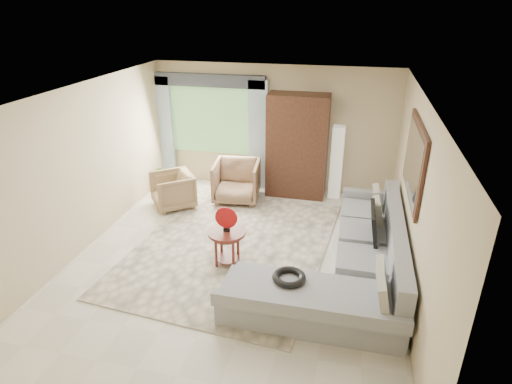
% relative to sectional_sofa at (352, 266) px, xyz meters
% --- Properties ---
extents(ground, '(6.00, 6.00, 0.00)m').
position_rel_sectional_sofa_xyz_m(ground, '(-1.78, 0.18, -0.28)').
color(ground, silver).
rests_on(ground, ground).
extents(area_rug, '(3.36, 4.26, 0.02)m').
position_rel_sectional_sofa_xyz_m(area_rug, '(-1.95, 0.57, -0.27)').
color(area_rug, beige).
rests_on(area_rug, ground).
extents(sectional_sofa, '(2.30, 3.46, 0.90)m').
position_rel_sectional_sofa_xyz_m(sectional_sofa, '(0.00, 0.00, 0.00)').
color(sectional_sofa, '#A0A2A8').
rests_on(sectional_sofa, ground).
extents(tv_screen, '(0.14, 0.74, 0.48)m').
position_rel_sectional_sofa_xyz_m(tv_screen, '(0.27, 0.55, 0.44)').
color(tv_screen, black).
rests_on(tv_screen, sectional_sofa).
extents(garden_hose, '(0.43, 0.43, 0.09)m').
position_rel_sectional_sofa_xyz_m(garden_hose, '(-0.78, -0.84, 0.26)').
color(garden_hose, black).
rests_on(garden_hose, sectional_sofa).
extents(coffee_table, '(0.58, 0.58, 0.58)m').
position_rel_sectional_sofa_xyz_m(coffee_table, '(-1.87, 0.05, 0.02)').
color(coffee_table, '#4B1C14').
rests_on(coffee_table, ground).
extents(red_disc, '(0.34, 0.03, 0.34)m').
position_rel_sectional_sofa_xyz_m(red_disc, '(-1.87, 0.05, 0.53)').
color(red_disc, '#AC1113').
rests_on(red_disc, coffee_table).
extents(armchair_left, '(1.06, 1.05, 0.69)m').
position_rel_sectional_sofa_xyz_m(armchair_left, '(-3.49, 1.75, 0.06)').
color(armchair_left, '#997E53').
rests_on(armchair_left, ground).
extents(armchair_right, '(0.98, 1.00, 0.82)m').
position_rel_sectional_sofa_xyz_m(armchair_right, '(-2.35, 2.32, 0.13)').
color(armchair_right, olive).
rests_on(armchair_right, ground).
extents(potted_plant, '(0.53, 0.48, 0.52)m').
position_rel_sectional_sofa_xyz_m(potted_plant, '(-4.14, 2.53, -0.02)').
color(potted_plant, '#999999').
rests_on(potted_plant, ground).
extents(armoire, '(1.20, 0.55, 2.10)m').
position_rel_sectional_sofa_xyz_m(armoire, '(-1.23, 2.90, 0.77)').
color(armoire, black).
rests_on(armoire, ground).
extents(floor_lamp, '(0.24, 0.24, 1.50)m').
position_rel_sectional_sofa_xyz_m(floor_lamp, '(-0.43, 2.96, 0.47)').
color(floor_lamp, silver).
rests_on(floor_lamp, ground).
extents(window, '(1.80, 0.04, 1.40)m').
position_rel_sectional_sofa_xyz_m(window, '(-3.13, 3.15, 1.12)').
color(window, '#669E59').
rests_on(window, wall_back).
extents(curtain_left, '(0.40, 0.08, 2.30)m').
position_rel_sectional_sofa_xyz_m(curtain_left, '(-4.18, 3.06, 0.87)').
color(curtain_left, '#9EB7CC').
rests_on(curtain_left, ground).
extents(curtain_right, '(0.40, 0.08, 2.30)m').
position_rel_sectional_sofa_xyz_m(curtain_right, '(-2.08, 3.06, 0.87)').
color(curtain_right, '#9EB7CC').
rests_on(curtain_right, ground).
extents(valance, '(2.40, 0.12, 0.26)m').
position_rel_sectional_sofa_xyz_m(valance, '(-3.13, 3.08, 1.97)').
color(valance, '#1E232D').
rests_on(valance, wall_back).
extents(wall_mirror, '(0.05, 1.70, 1.05)m').
position_rel_sectional_sofa_xyz_m(wall_mirror, '(0.68, 0.53, 1.47)').
color(wall_mirror, black).
rests_on(wall_mirror, wall_right).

